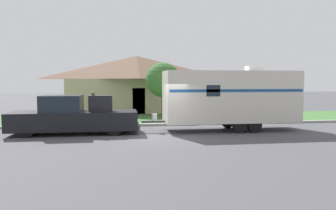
# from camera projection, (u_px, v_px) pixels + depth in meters

# --- Properties ---
(ground_plane) EXTENTS (120.00, 120.00, 0.00)m
(ground_plane) POSITION_uv_depth(u_px,v_px,m) (163.00, 136.00, 15.67)
(ground_plane) COLOR #47474C
(curb_strip) EXTENTS (80.00, 0.30, 0.14)m
(curb_strip) POSITION_uv_depth(u_px,v_px,m) (155.00, 125.00, 19.37)
(curb_strip) COLOR #999993
(curb_strip) RESTS_ON ground_plane
(lawn_strip) EXTENTS (80.00, 7.00, 0.03)m
(lawn_strip) POSITION_uv_depth(u_px,v_px,m) (149.00, 119.00, 22.97)
(lawn_strip) COLOR #3D6B33
(lawn_strip) RESTS_ON ground_plane
(house_across_street) EXTENTS (12.35, 7.53, 4.88)m
(house_across_street) POSITION_uv_depth(u_px,v_px,m) (137.00, 82.00, 29.26)
(house_across_street) COLOR tan
(house_across_street) RESTS_ON ground_plane
(pickup_truck) EXTENTS (6.33, 1.97, 2.05)m
(pickup_truck) POSITION_uv_depth(u_px,v_px,m) (74.00, 117.00, 16.35)
(pickup_truck) COLOR black
(pickup_truck) RESTS_ON ground_plane
(travel_trailer) EXTENTS (8.30, 2.23, 3.45)m
(travel_trailer) POSITION_uv_depth(u_px,v_px,m) (231.00, 97.00, 17.46)
(travel_trailer) COLOR black
(travel_trailer) RESTS_ON ground_plane
(mailbox) EXTENTS (0.48, 0.20, 1.39)m
(mailbox) POSITION_uv_depth(u_px,v_px,m) (180.00, 106.00, 20.39)
(mailbox) COLOR brown
(mailbox) RESTS_ON ground_plane
(tree_in_yard) EXTENTS (2.46, 2.46, 3.97)m
(tree_in_yard) POSITION_uv_depth(u_px,v_px,m) (163.00, 80.00, 23.19)
(tree_in_yard) COLOR brown
(tree_in_yard) RESTS_ON ground_plane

